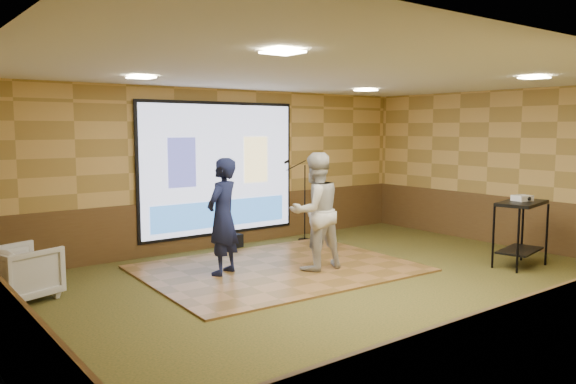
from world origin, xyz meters
TOP-DOWN VIEW (x-y plane):
  - ground at (0.00, 0.00)m, footprint 9.00×9.00m
  - room_shell at (0.00, 0.00)m, footprint 9.04×7.04m
  - wainscot_back at (0.00, 3.48)m, footprint 9.00×0.04m
  - wainscot_right at (4.48, 0.00)m, footprint 0.04×7.00m
  - projector_screen at (0.00, 3.44)m, footprint 3.32×0.06m
  - downlight_nw at (-2.20, 1.80)m, footprint 0.32×0.32m
  - downlight_ne at (2.20, 1.80)m, footprint 0.32×0.32m
  - downlight_sw at (-2.20, -1.50)m, footprint 0.32×0.32m
  - downlight_se at (2.20, -1.50)m, footprint 0.32×0.32m
  - dance_floor at (-0.15, 1.38)m, footprint 4.30×3.36m
  - player_left at (-1.05, 1.58)m, footprint 0.78×0.69m
  - player_right at (0.27, 0.95)m, footprint 0.95×0.77m
  - av_table at (3.13, -0.87)m, footprint 1.03×0.54m
  - projector at (3.20, -0.83)m, footprint 0.32×0.29m
  - mic_stand at (1.62, 2.95)m, footprint 0.65×0.27m
  - banquet_chair at (-3.80, 2.12)m, footprint 1.01×1.00m
  - duffel_bag at (0.11, 3.25)m, footprint 0.45×0.34m

SIDE VIEW (x-z plane):
  - ground at x=0.00m, z-range 0.00..0.00m
  - dance_floor at x=-0.15m, z-range 0.00..0.03m
  - duffel_bag at x=0.11m, z-range 0.00..0.25m
  - banquet_chair at x=-3.80m, z-range 0.00..0.73m
  - wainscot_back at x=0.00m, z-range 0.00..0.95m
  - wainscot_right at x=4.48m, z-range 0.00..0.95m
  - mic_stand at x=1.62m, z-range -0.33..1.32m
  - av_table at x=3.13m, z-range 0.24..1.32m
  - player_left at x=-1.05m, z-range 0.03..1.82m
  - player_right at x=0.27m, z-range 0.03..1.89m
  - projector at x=3.20m, z-range 1.08..1.17m
  - projector_screen at x=0.00m, z-range 0.21..2.73m
  - room_shell at x=0.00m, z-range 0.58..3.60m
  - downlight_nw at x=-2.20m, z-range 2.96..2.98m
  - downlight_ne at x=2.20m, z-range 2.96..2.98m
  - downlight_sw at x=-2.20m, z-range 2.96..2.98m
  - downlight_se at x=2.20m, z-range 2.96..2.98m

